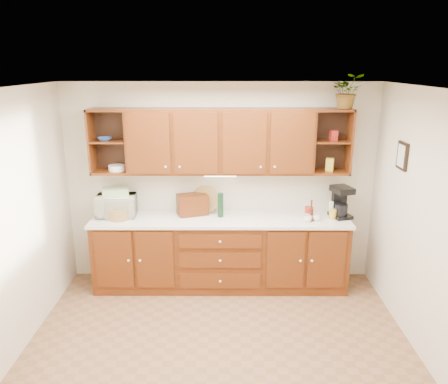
{
  "coord_description": "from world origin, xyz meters",
  "views": [
    {
      "loc": [
        0.06,
        -3.74,
        2.81
      ],
      "look_at": [
        0.05,
        1.15,
        1.37
      ],
      "focal_mm": 35.0,
      "sensor_mm": 36.0,
      "label": 1
    }
  ],
  "objects_px": {
    "bread_box": "(192,205)",
    "potted_plant": "(347,91)",
    "coffee_maker": "(341,202)",
    "microwave": "(116,206)"
  },
  "relations": [
    {
      "from": "coffee_maker",
      "to": "potted_plant",
      "type": "xyz_separation_m",
      "value": [
        -0.01,
        0.04,
        1.36
      ]
    },
    {
      "from": "coffee_maker",
      "to": "potted_plant",
      "type": "distance_m",
      "value": 1.36
    },
    {
      "from": "bread_box",
      "to": "potted_plant",
      "type": "relative_size",
      "value": 0.92
    },
    {
      "from": "coffee_maker",
      "to": "microwave",
      "type": "bearing_deg",
      "value": 163.05
    },
    {
      "from": "potted_plant",
      "to": "coffee_maker",
      "type": "bearing_deg",
      "value": -68.05
    },
    {
      "from": "potted_plant",
      "to": "microwave",
      "type": "bearing_deg",
      "value": -179.47
    },
    {
      "from": "coffee_maker",
      "to": "potted_plant",
      "type": "bearing_deg",
      "value": 95.22
    },
    {
      "from": "coffee_maker",
      "to": "potted_plant",
      "type": "height_order",
      "value": "potted_plant"
    },
    {
      "from": "microwave",
      "to": "coffee_maker",
      "type": "bearing_deg",
      "value": -4.08
    },
    {
      "from": "coffee_maker",
      "to": "potted_plant",
      "type": "relative_size",
      "value": 0.98
    }
  ]
}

